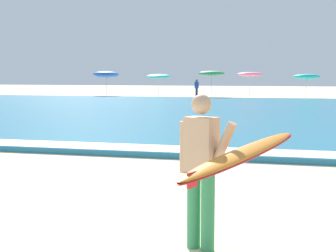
{
  "coord_description": "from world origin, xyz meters",
  "views": [
    {
      "loc": [
        4.03,
        -4.46,
        1.94
      ],
      "look_at": [
        2.11,
        3.2,
        1.1
      ],
      "focal_mm": 51.81,
      "sensor_mm": 36.0,
      "label": 1
    }
  ],
  "objects_px": {
    "beach_umbrella_2": "(211,73)",
    "beachgoer_near_row_left": "(197,88)",
    "beach_umbrella_0": "(106,74)",
    "beach_umbrella_1": "(158,76)",
    "beach_umbrella_3": "(250,74)",
    "beach_umbrella_4": "(306,77)",
    "surfer_with_board": "(220,160)"
  },
  "relations": [
    {
      "from": "beach_umbrella_3",
      "to": "beach_umbrella_4",
      "type": "relative_size",
      "value": 1.02
    },
    {
      "from": "beach_umbrella_2",
      "to": "beachgoer_near_row_left",
      "type": "xyz_separation_m",
      "value": [
        -1.06,
        -0.96,
        -1.22
      ]
    },
    {
      "from": "beach_umbrella_2",
      "to": "beachgoer_near_row_left",
      "type": "relative_size",
      "value": 1.46
    },
    {
      "from": "beach_umbrella_0",
      "to": "beach_umbrella_2",
      "type": "bearing_deg",
      "value": -1.03
    },
    {
      "from": "beach_umbrella_1",
      "to": "beach_umbrella_3",
      "type": "bearing_deg",
      "value": 1.75
    },
    {
      "from": "surfer_with_board",
      "to": "beach_umbrella_0",
      "type": "distance_m",
      "value": 38.23
    },
    {
      "from": "surfer_with_board",
      "to": "beach_umbrella_3",
      "type": "relative_size",
      "value": 1.03
    },
    {
      "from": "beach_umbrella_1",
      "to": "beachgoer_near_row_left",
      "type": "relative_size",
      "value": 1.4
    },
    {
      "from": "beach_umbrella_0",
      "to": "beachgoer_near_row_left",
      "type": "bearing_deg",
      "value": -7.74
    },
    {
      "from": "beach_umbrella_1",
      "to": "beach_umbrella_4",
      "type": "relative_size",
      "value": 1.01
    },
    {
      "from": "surfer_with_board",
      "to": "beach_umbrella_2",
      "type": "xyz_separation_m",
      "value": [
        -5.62,
        34.99,
        1.04
      ]
    },
    {
      "from": "beach_umbrella_0",
      "to": "beach_umbrella_1",
      "type": "distance_m",
      "value": 4.65
    },
    {
      "from": "surfer_with_board",
      "to": "beachgoer_near_row_left",
      "type": "relative_size",
      "value": 1.45
    },
    {
      "from": "beach_umbrella_4",
      "to": "beachgoer_near_row_left",
      "type": "distance_m",
      "value": 9.0
    },
    {
      "from": "beach_umbrella_2",
      "to": "beach_umbrella_4",
      "type": "distance_m",
      "value": 7.73
    },
    {
      "from": "surfer_with_board",
      "to": "beach_umbrella_2",
      "type": "bearing_deg",
      "value": 99.12
    },
    {
      "from": "beach_umbrella_2",
      "to": "beach_umbrella_3",
      "type": "height_order",
      "value": "beach_umbrella_2"
    },
    {
      "from": "surfer_with_board",
      "to": "beachgoer_near_row_left",
      "type": "bearing_deg",
      "value": 101.1
    },
    {
      "from": "beach_umbrella_2",
      "to": "beach_umbrella_4",
      "type": "xyz_separation_m",
      "value": [
        7.64,
        1.15,
        -0.28
      ]
    },
    {
      "from": "beach_umbrella_3",
      "to": "beachgoer_near_row_left",
      "type": "relative_size",
      "value": 1.41
    },
    {
      "from": "beach_umbrella_1",
      "to": "surfer_with_board",
      "type": "bearing_deg",
      "value": -73.82
    },
    {
      "from": "surfer_with_board",
      "to": "beach_umbrella_0",
      "type": "bearing_deg",
      "value": 113.1
    },
    {
      "from": "beach_umbrella_0",
      "to": "beach_umbrella_4",
      "type": "height_order",
      "value": "beach_umbrella_0"
    },
    {
      "from": "beachgoer_near_row_left",
      "to": "beach_umbrella_2",
      "type": "bearing_deg",
      "value": 42.35
    },
    {
      "from": "surfer_with_board",
      "to": "beach_umbrella_3",
      "type": "height_order",
      "value": "beach_umbrella_3"
    },
    {
      "from": "beachgoer_near_row_left",
      "to": "beach_umbrella_1",
      "type": "bearing_deg",
      "value": 143.49
    },
    {
      "from": "beach_umbrella_0",
      "to": "beach_umbrella_4",
      "type": "distance_m",
      "value": 17.05
    },
    {
      "from": "beach_umbrella_4",
      "to": "beachgoer_near_row_left",
      "type": "bearing_deg",
      "value": -166.37
    },
    {
      "from": "surfer_with_board",
      "to": "beach_umbrella_1",
      "type": "bearing_deg",
      "value": 106.18
    },
    {
      "from": "beach_umbrella_1",
      "to": "beach_umbrella_2",
      "type": "height_order",
      "value": "beach_umbrella_2"
    },
    {
      "from": "beach_umbrella_3",
      "to": "beach_umbrella_2",
      "type": "bearing_deg",
      "value": -142.45
    },
    {
      "from": "surfer_with_board",
      "to": "beach_umbrella_4",
      "type": "bearing_deg",
      "value": 86.8
    }
  ]
}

